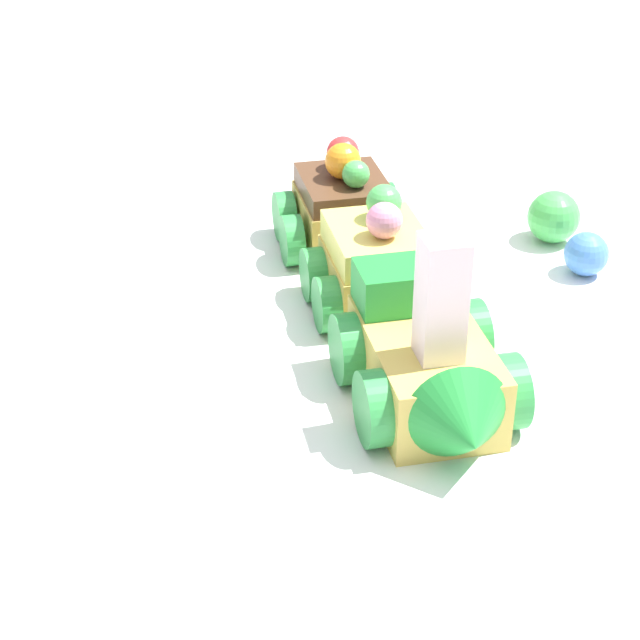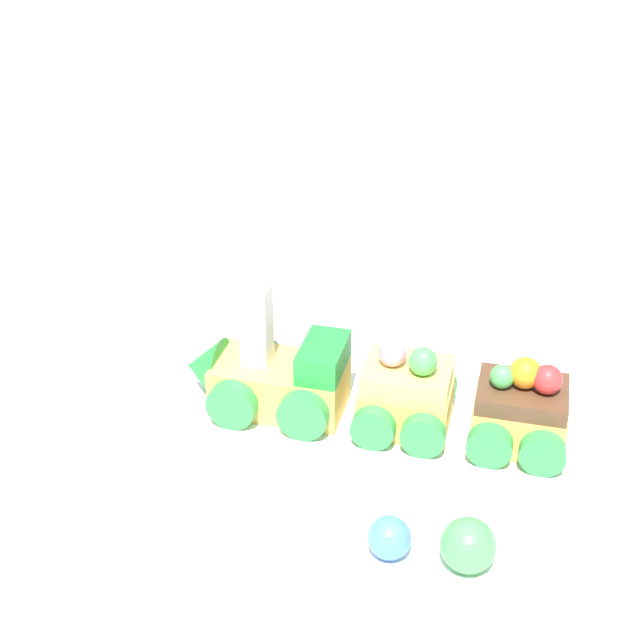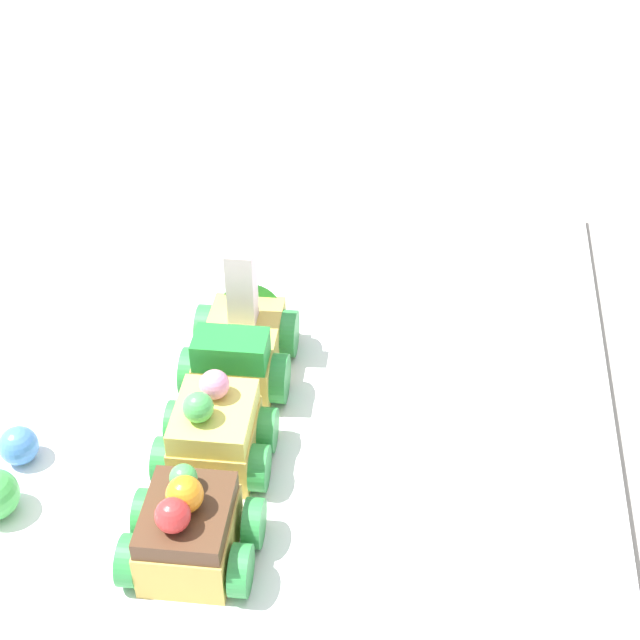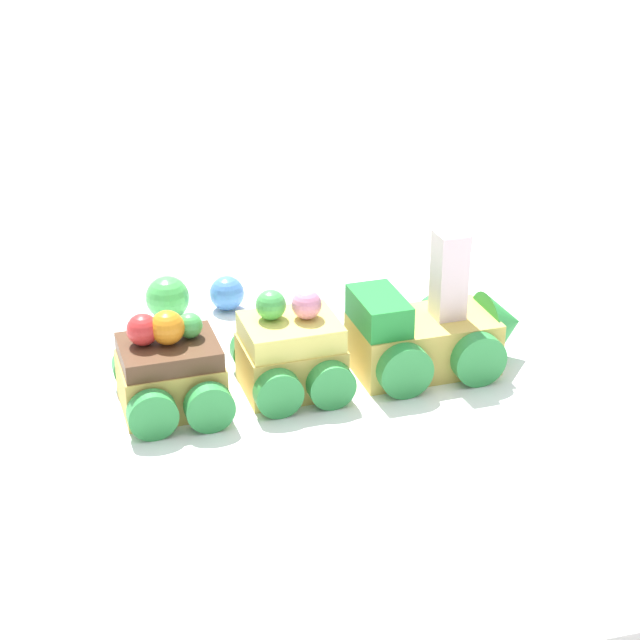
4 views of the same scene
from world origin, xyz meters
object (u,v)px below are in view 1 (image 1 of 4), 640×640
object	(u,v)px
cake_train_locomotive	(431,367)
gumball_blue	(586,254)
cake_car_lemon	(376,268)
cake_car_chocolate	(343,209)
gumball_green	(554,217)

from	to	relation	value
cake_train_locomotive	gumball_blue	xyz separation A→B (m)	(-0.12, 0.12, -0.01)
cake_train_locomotive	cake_car_lemon	world-z (taller)	cake_train_locomotive
cake_train_locomotive	gumball_blue	bearing A→B (deg)	130.94
cake_train_locomotive	gumball_blue	distance (m)	0.17
cake_car_chocolate	gumball_green	distance (m)	0.13
cake_car_chocolate	gumball_green	xyz separation A→B (m)	(0.01, 0.13, -0.01)
gumball_blue	gumball_green	size ratio (longest dim) A/B	0.80
gumball_green	gumball_blue	bearing A→B (deg)	5.19
cake_train_locomotive	cake_car_lemon	xyz separation A→B (m)	(-0.10, -0.00, -0.00)
cake_car_lemon	gumball_blue	bearing A→B (deg)	95.45
cake_car_lemon	cake_car_chocolate	xyz separation A→B (m)	(-0.08, -0.00, -0.00)
cake_car_lemon	cake_car_chocolate	size ratio (longest dim) A/B	1.00
cake_car_lemon	gumball_green	size ratio (longest dim) A/B	2.36
cake_car_lemon	gumball_blue	world-z (taller)	cake_car_lemon
cake_train_locomotive	gumball_green	world-z (taller)	cake_train_locomotive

